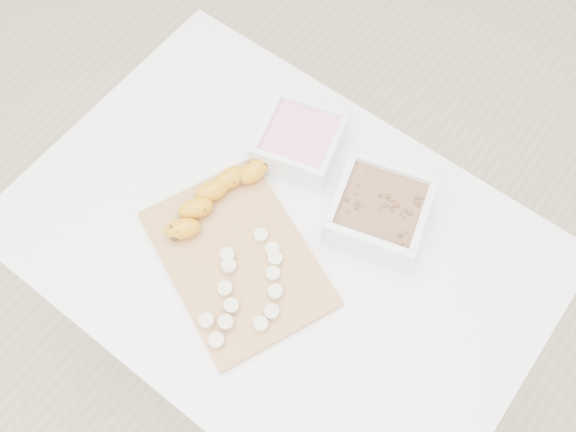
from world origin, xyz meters
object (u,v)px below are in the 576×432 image
Objects in this scene: bowl_granola at (379,211)px; banana at (214,198)px; cutting_board at (237,258)px; table at (279,259)px; bowl_yogurt at (300,141)px.

banana is at bearing -148.24° from bowl_granola.
bowl_granola is at bearing 54.27° from cutting_board.
banana is (-0.10, 0.06, 0.03)m from cutting_board.
cutting_board is 1.50× the size of banana.
banana reaches higher than cutting_board.
table is 5.26× the size of bowl_yogurt.
banana is (-0.05, -0.20, -0.00)m from bowl_yogurt.
bowl_yogurt is 0.54× the size of cutting_board.
bowl_yogurt reaches higher than cutting_board.
bowl_granola reaches higher than banana.
bowl_yogurt is at bearing 170.56° from bowl_granola.
bowl_granola reaches higher than table.
bowl_granola is at bearing 50.03° from table.
bowl_yogurt is 0.81× the size of banana.
banana is at bearing 149.86° from cutting_board.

